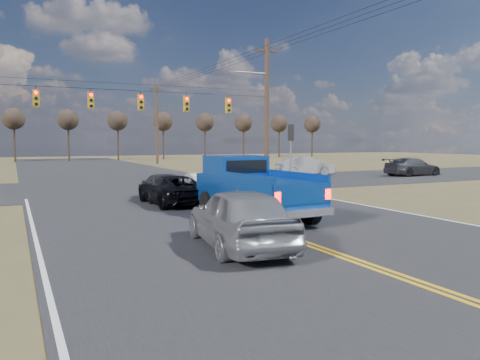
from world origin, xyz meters
name	(u,v)px	position (x,y,z in m)	size (l,w,h in m)	color
ground	(298,242)	(0.00, 0.00, 0.00)	(160.00, 160.00, 0.00)	brown
road_main	(184,201)	(0.00, 10.00, 0.00)	(14.00, 120.00, 0.02)	#28282B
road_cross	(142,187)	(0.00, 18.00, 0.00)	(120.00, 12.00, 0.02)	#28282B
signal_gantry	(150,106)	(0.50, 17.79, 5.06)	(19.60, 4.83, 10.00)	#473323
utility_poles	(145,102)	(0.00, 17.00, 5.23)	(19.60, 58.32, 10.00)	#473323
treeline	(113,105)	(0.00, 26.96, 5.70)	(87.00, 117.80, 7.40)	#33261C
pickup_truck	(253,188)	(0.79, 4.37, 1.12)	(2.66, 6.23, 2.31)	black
silver_suv	(239,217)	(-1.86, 0.07, 0.84)	(1.98, 4.93, 1.68)	gray
black_suv	(172,190)	(-0.80, 9.28, 0.66)	(2.20, 4.78, 1.33)	black
white_car_queue	(201,186)	(0.96, 10.25, 0.67)	(1.42, 4.07, 1.34)	silver
dgrey_car_queue	(162,187)	(-0.80, 10.91, 0.65)	(1.82, 4.47, 1.30)	#313136
cross_car_east_near	(305,166)	(14.49, 21.28, 0.78)	(4.76, 1.66, 1.57)	#ACAFB4
cross_car_east_far	(412,167)	(22.41, 17.26, 0.75)	(5.17, 2.10, 1.50)	#2D2D31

